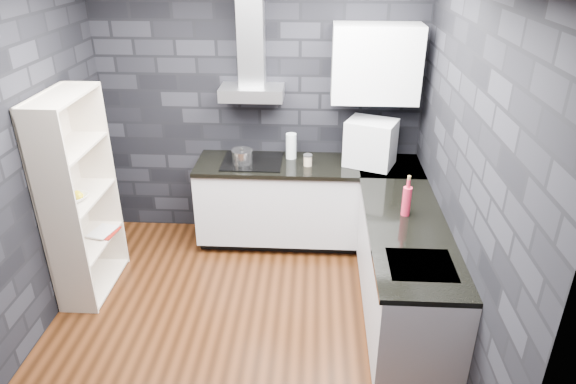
# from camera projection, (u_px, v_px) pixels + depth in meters

# --- Properties ---
(ground) EXTENTS (3.20, 3.20, 0.00)m
(ground) POSITION_uv_depth(u_px,v_px,m) (243.00, 322.00, 4.28)
(ground) COLOR #3C1D0D
(wall_back) EXTENTS (3.20, 0.05, 2.70)m
(wall_back) POSITION_uv_depth(u_px,v_px,m) (260.00, 108.00, 5.14)
(wall_back) COLOR black
(wall_back) RESTS_ON ground
(wall_front) EXTENTS (3.20, 0.05, 2.70)m
(wall_front) POSITION_uv_depth(u_px,v_px,m) (181.00, 329.00, 2.23)
(wall_front) COLOR black
(wall_front) RESTS_ON ground
(wall_left) EXTENTS (0.05, 3.20, 2.70)m
(wall_left) POSITION_uv_depth(u_px,v_px,m) (17.00, 170.00, 3.77)
(wall_left) COLOR black
(wall_left) RESTS_ON ground
(wall_right) EXTENTS (0.05, 3.20, 2.70)m
(wall_right) POSITION_uv_depth(u_px,v_px,m) (465.00, 180.00, 3.60)
(wall_right) COLOR black
(wall_right) RESTS_ON ground
(toekick_back) EXTENTS (2.18, 0.50, 0.10)m
(toekick_back) POSITION_uv_depth(u_px,v_px,m) (307.00, 236.00, 5.43)
(toekick_back) COLOR black
(toekick_back) RESTS_ON ground
(toekick_right) EXTENTS (0.50, 1.78, 0.10)m
(toekick_right) POSITION_uv_depth(u_px,v_px,m) (404.00, 315.00, 4.28)
(toekick_right) COLOR black
(toekick_right) RESTS_ON ground
(counter_back_cab) EXTENTS (2.20, 0.60, 0.76)m
(counter_back_cab) POSITION_uv_depth(u_px,v_px,m) (307.00, 201.00, 5.21)
(counter_back_cab) COLOR silver
(counter_back_cab) RESTS_ON ground
(counter_right_cab) EXTENTS (0.60, 1.80, 0.76)m
(counter_right_cab) POSITION_uv_depth(u_px,v_px,m) (404.00, 273.00, 4.09)
(counter_right_cab) COLOR silver
(counter_right_cab) RESTS_ON ground
(counter_back_top) EXTENTS (2.20, 0.62, 0.04)m
(counter_back_top) POSITION_uv_depth(u_px,v_px,m) (308.00, 165.00, 5.02)
(counter_back_top) COLOR black
(counter_back_top) RESTS_ON counter_back_cab
(counter_right_top) EXTENTS (0.62, 1.80, 0.04)m
(counter_right_top) POSITION_uv_depth(u_px,v_px,m) (408.00, 229.00, 3.92)
(counter_right_top) COLOR black
(counter_right_top) RESTS_ON counter_right_cab
(counter_corner_top) EXTENTS (0.62, 0.62, 0.04)m
(counter_corner_top) POSITION_uv_depth(u_px,v_px,m) (390.00, 167.00, 4.99)
(counter_corner_top) COLOR black
(counter_corner_top) RESTS_ON counter_right_cab
(hood_body) EXTENTS (0.60, 0.34, 0.12)m
(hood_body) POSITION_uv_depth(u_px,v_px,m) (252.00, 93.00, 4.87)
(hood_body) COLOR silver
(hood_body) RESTS_ON wall_back
(hood_chimney) EXTENTS (0.24, 0.20, 0.90)m
(hood_chimney) POSITION_uv_depth(u_px,v_px,m) (251.00, 36.00, 4.71)
(hood_chimney) COLOR silver
(hood_chimney) RESTS_ON hood_body
(upper_cabinet) EXTENTS (0.80, 0.35, 0.70)m
(upper_cabinet) POSITION_uv_depth(u_px,v_px,m) (376.00, 64.00, 4.68)
(upper_cabinet) COLOR silver
(upper_cabinet) RESTS_ON wall_back
(cooktop) EXTENTS (0.58, 0.50, 0.01)m
(cooktop) POSITION_uv_depth(u_px,v_px,m) (252.00, 161.00, 5.05)
(cooktop) COLOR black
(cooktop) RESTS_ON counter_back_top
(sink_rim) EXTENTS (0.44, 0.40, 0.01)m
(sink_rim) POSITION_uv_depth(u_px,v_px,m) (421.00, 265.00, 3.46)
(sink_rim) COLOR silver
(sink_rim) RESTS_ON counter_right_top
(pot) EXTENTS (0.25, 0.25, 0.12)m
(pot) POSITION_uv_depth(u_px,v_px,m) (242.00, 157.00, 4.98)
(pot) COLOR silver
(pot) RESTS_ON cooktop
(glass_vase) EXTENTS (0.11, 0.11, 0.25)m
(glass_vase) POSITION_uv_depth(u_px,v_px,m) (291.00, 146.00, 5.09)
(glass_vase) COLOR silver
(glass_vase) RESTS_ON counter_back_top
(storage_jar) EXTENTS (0.10, 0.10, 0.10)m
(storage_jar) POSITION_uv_depth(u_px,v_px,m) (308.00, 161.00, 4.95)
(storage_jar) COLOR #C0AA8B
(storage_jar) RESTS_ON counter_back_top
(utensil_crock) EXTENTS (0.12, 0.12, 0.13)m
(utensil_crock) POSITION_uv_depth(u_px,v_px,m) (348.00, 152.00, 5.10)
(utensil_crock) COLOR silver
(utensil_crock) RESTS_ON counter_back_top
(appliance_garage) EXTENTS (0.54, 0.48, 0.44)m
(appliance_garage) POSITION_uv_depth(u_px,v_px,m) (371.00, 143.00, 4.89)
(appliance_garage) COLOR silver
(appliance_garage) RESTS_ON counter_back_top
(red_bottle) EXTENTS (0.07, 0.07, 0.24)m
(red_bottle) POSITION_uv_depth(u_px,v_px,m) (406.00, 201.00, 4.03)
(red_bottle) COLOR #B81F39
(red_bottle) RESTS_ON counter_right_top
(bookshelf) EXTENTS (0.52, 0.86, 1.80)m
(bookshelf) POSITION_uv_depth(u_px,v_px,m) (80.00, 198.00, 4.35)
(bookshelf) COLOR beige
(bookshelf) RESTS_ON ground
(fruit_bowl) EXTENTS (0.25, 0.25, 0.05)m
(fruit_bowl) POSITION_uv_depth(u_px,v_px,m) (76.00, 198.00, 4.27)
(fruit_bowl) COLOR white
(fruit_bowl) RESTS_ON bookshelf
(book_red) EXTENTS (0.18, 0.05, 0.25)m
(book_red) POSITION_uv_depth(u_px,v_px,m) (95.00, 221.00, 4.65)
(book_red) COLOR maroon
(book_red) RESTS_ON bookshelf
(book_second) EXTENTS (0.18, 0.06, 0.25)m
(book_second) POSITION_uv_depth(u_px,v_px,m) (92.00, 219.00, 4.64)
(book_second) COLOR #B2B2B2
(book_second) RESTS_ON bookshelf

